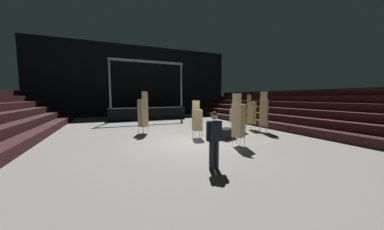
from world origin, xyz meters
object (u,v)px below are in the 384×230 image
object	(u,v)px
chair_stack_front_left	(233,115)
chair_stack_mid_centre	(252,112)
equipment_road_case	(226,134)
man_with_tie	(214,137)
chair_stack_mid_left	(239,120)
chair_stack_rear_left	(239,115)
chair_stack_front_right	(143,113)
chair_stack_rear_right	(197,119)
chair_stack_mid_right	(264,112)
stage_riser	(146,112)

from	to	relation	value
chair_stack_front_left	chair_stack_mid_centre	world-z (taller)	chair_stack_mid_centre
chair_stack_front_left	equipment_road_case	size ratio (longest dim) A/B	1.99
man_with_tie	chair_stack_mid_left	distance (m)	3.09
man_with_tie	chair_stack_mid_centre	bearing A→B (deg)	-147.42
chair_stack_mid_centre	chair_stack_rear_left	world-z (taller)	chair_stack_mid_centre
man_with_tie	equipment_road_case	world-z (taller)	man_with_tie
chair_stack_mid_centre	chair_stack_rear_left	size ratio (longest dim) A/B	1.12
chair_stack_front_left	chair_stack_front_right	world-z (taller)	chair_stack_front_right
chair_stack_mid_left	chair_stack_rear_right	size ratio (longest dim) A/B	1.17
chair_stack_front_left	chair_stack_rear_right	distance (m)	4.31
chair_stack_rear_left	chair_stack_mid_right	bearing A→B (deg)	128.16
stage_riser	chair_stack_front_right	size ratio (longest dim) A/B	2.84
man_with_tie	chair_stack_rear_left	bearing A→B (deg)	-141.95
stage_riser	equipment_road_case	size ratio (longest dim) A/B	7.81
chair_stack_front_right	chair_stack_front_left	bearing A→B (deg)	-34.04
chair_stack_mid_left	chair_stack_mid_right	world-z (taller)	chair_stack_mid_right
man_with_tie	chair_stack_front_right	distance (m)	6.75
chair_stack_front_left	chair_stack_rear_right	bearing A→B (deg)	80.30
chair_stack_mid_centre	chair_stack_rear_right	distance (m)	4.52
chair_stack_front_right	chair_stack_mid_right	bearing A→B (deg)	-51.57
chair_stack_front_left	equipment_road_case	xyz separation A→B (m)	(-2.47, -2.83, -0.64)
chair_stack_mid_right	chair_stack_rear_right	xyz separation A→B (m)	(-4.39, 0.15, -0.25)
stage_riser	chair_stack_rear_left	size ratio (longest dim) A/B	3.43
man_with_tie	stage_riser	bearing A→B (deg)	-101.56
man_with_tie	equipment_road_case	size ratio (longest dim) A/B	1.92
stage_riser	chair_stack_mid_right	xyz separation A→B (m)	(5.18, -10.41, 0.59)
chair_stack_front_left	chair_stack_front_right	bearing A→B (deg)	47.87
man_with_tie	chair_stack_mid_centre	distance (m)	7.79
chair_stack_mid_left	chair_stack_mid_centre	xyz separation A→B (m)	(3.45, 3.20, 0.00)
man_with_tie	equipment_road_case	distance (m)	4.45
chair_stack_front_left	equipment_road_case	bearing A→B (deg)	100.32
chair_stack_mid_right	man_with_tie	bearing A→B (deg)	-89.07
man_with_tie	equipment_road_case	bearing A→B (deg)	-137.22
chair_stack_front_left	chair_stack_mid_centre	xyz separation A→B (m)	(0.63, -1.11, 0.25)
chair_stack_front_left	chair_stack_rear_right	size ratio (longest dim) A/B	0.91
chair_stack_mid_left	chair_stack_mid_centre	world-z (taller)	same
chair_stack_rear_right	equipment_road_case	xyz separation A→B (m)	(1.30, -0.75, -0.72)
chair_stack_front_right	stage_riser	bearing A→B (deg)	48.03
chair_stack_front_right	chair_stack_mid_centre	xyz separation A→B (m)	(6.78, -1.50, -0.08)
stage_riser	chair_stack_rear_right	distance (m)	10.29
chair_stack_mid_right	chair_stack_rear_left	xyz separation A→B (m)	(-1.12, 0.99, -0.21)
stage_riser	chair_stack_mid_left	bearing A→B (deg)	-82.06
chair_stack_mid_right	chair_stack_rear_right	world-z (taller)	chair_stack_mid_right
chair_stack_front_right	chair_stack_mid_right	distance (m)	7.26
chair_stack_front_right	chair_stack_rear_right	size ratio (longest dim) A/B	1.26
chair_stack_front_left	chair_stack_mid_right	xyz separation A→B (m)	(0.62, -2.23, 0.34)
chair_stack_front_left	chair_stack_rear_left	distance (m)	1.34
chair_stack_mid_centre	equipment_road_case	size ratio (longest dim) A/B	2.56
man_with_tie	chair_stack_mid_right	size ratio (longest dim) A/B	0.70
chair_stack_mid_left	chair_stack_rear_right	bearing A→B (deg)	-179.20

